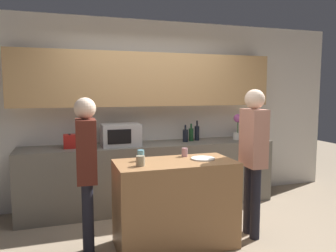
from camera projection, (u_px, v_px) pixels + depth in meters
The scene contains 16 objects.
ground_plane at pixel (186, 250), 3.44m from camera, with size 14.00×14.00×0.00m, color gray.
back_wall at pixel (146, 100), 4.84m from camera, with size 6.40×0.40×2.70m.
back_counter at pixel (151, 175), 4.70m from camera, with size 3.60×0.62×0.92m.
kitchen_island at pixel (175, 204), 3.51m from camera, with size 1.27×0.63×0.93m.
microwave at pixel (121, 135), 4.49m from camera, with size 0.52×0.39×0.30m.
toaster at pixel (74, 141), 4.31m from camera, with size 0.26×0.16×0.18m.
potted_plant at pixel (238, 127), 5.04m from camera, with size 0.14×0.14×0.39m.
bottle_0 at pixel (185, 135), 4.82m from camera, with size 0.08×0.08×0.25m.
bottle_1 at pixel (191, 134), 4.92m from camera, with size 0.07×0.07×0.26m.
bottle_2 at pixel (197, 133), 4.97m from camera, with size 0.07×0.07×0.30m.
plate_on_island at pixel (203, 158), 3.57m from camera, with size 0.26×0.26×0.01m.
cup_0 at pixel (140, 161), 3.24m from camera, with size 0.09×0.09×0.10m.
cup_1 at pixel (141, 155), 3.48m from camera, with size 0.07×0.07×0.12m.
cup_2 at pixel (185, 152), 3.71m from camera, with size 0.07×0.07×0.10m.
person_left at pixel (253, 150), 3.69m from camera, with size 0.22×0.35×1.69m.
person_center at pixel (86, 164), 3.21m from camera, with size 0.21×0.35×1.61m.
Camera 1 is at (-1.18, -3.06, 1.67)m, focal length 35.00 mm.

